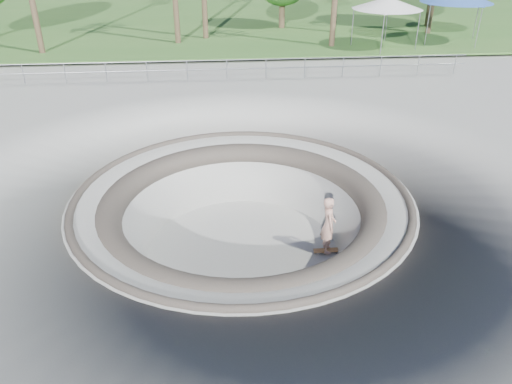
# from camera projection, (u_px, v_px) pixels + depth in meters

# --- Properties ---
(ground) EXTENTS (180.00, 180.00, 0.00)m
(ground) POSITION_uv_depth(u_px,v_px,m) (242.00, 196.00, 15.10)
(ground) COLOR #A1A29C
(ground) RESTS_ON ground
(skate_bowl) EXTENTS (14.00, 14.00, 4.10)m
(skate_bowl) POSITION_uv_depth(u_px,v_px,m) (243.00, 246.00, 15.98)
(skate_bowl) COLOR #A1A29C
(skate_bowl) RESTS_ON ground
(grass_strip) EXTENTS (180.00, 36.00, 0.12)m
(grass_strip) POSITION_uv_depth(u_px,v_px,m) (218.00, 10.00, 44.71)
(grass_strip) COLOR #336227
(grass_strip) RESTS_ON ground
(distant_hills) EXTENTS (103.20, 45.00, 28.60)m
(distant_hills) POSITION_uv_depth(u_px,v_px,m) (244.00, 39.00, 68.73)
(distant_hills) COLOR olive
(distant_hills) RESTS_ON ground
(safety_railing) EXTENTS (25.00, 0.06, 1.03)m
(safety_railing) POSITION_uv_depth(u_px,v_px,m) (227.00, 69.00, 25.26)
(safety_railing) COLOR gray
(safety_railing) RESTS_ON ground
(skateboard) EXTENTS (0.81, 0.23, 0.08)m
(skateboard) POSITION_uv_depth(u_px,v_px,m) (326.00, 250.00, 15.76)
(skateboard) COLOR #945E3B
(skateboard) RESTS_ON ground
(skater) EXTENTS (0.48, 0.70, 1.88)m
(skater) POSITION_uv_depth(u_px,v_px,m) (328.00, 225.00, 15.30)
(skater) COLOR tan
(skater) RESTS_ON skateboard
(canopy_white) EXTENTS (5.45, 5.45, 3.00)m
(canopy_white) POSITION_uv_depth(u_px,v_px,m) (388.00, 3.00, 30.21)
(canopy_white) COLOR gray
(canopy_white) RESTS_ON ground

